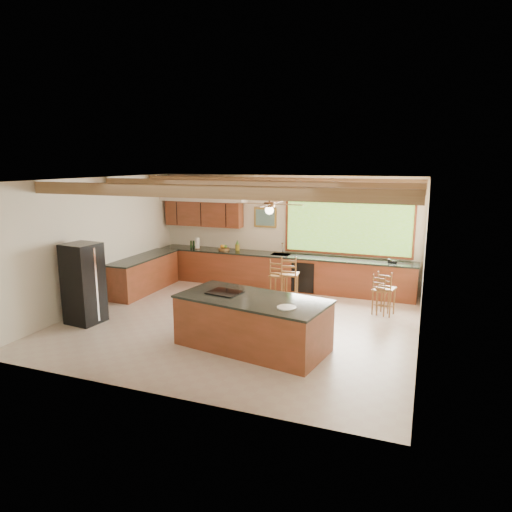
% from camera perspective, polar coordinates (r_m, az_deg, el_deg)
% --- Properties ---
extents(ground, '(7.20, 7.20, 0.00)m').
position_cam_1_polar(ground, '(9.81, -2.16, -8.27)').
color(ground, beige).
rests_on(ground, ground).
extents(room_shell, '(7.27, 6.54, 3.02)m').
position_cam_1_polar(room_shell, '(9.95, -1.70, 5.14)').
color(room_shell, beige).
rests_on(room_shell, ground).
extents(counter_run, '(7.12, 3.10, 1.24)m').
position_cam_1_polar(counter_run, '(12.21, -1.14, -1.96)').
color(counter_run, brown).
rests_on(counter_run, ground).
extents(island, '(2.90, 1.73, 0.97)m').
position_cam_1_polar(island, '(8.40, -0.46, -8.32)').
color(island, brown).
rests_on(island, ground).
extents(refrigerator, '(0.73, 0.71, 1.70)m').
position_cam_1_polar(refrigerator, '(10.22, -20.75, -3.23)').
color(refrigerator, black).
rests_on(refrigerator, ground).
extents(bar_stool_a, '(0.48, 0.48, 1.18)m').
position_cam_1_polar(bar_stool_a, '(10.89, 4.13, -2.41)').
color(bar_stool_a, brown).
rests_on(bar_stool_a, ground).
extents(bar_stool_b, '(0.42, 0.42, 1.06)m').
position_cam_1_polar(bar_stool_b, '(11.05, 2.75, -2.58)').
color(bar_stool_b, brown).
rests_on(bar_stool_b, ground).
extents(bar_stool_c, '(0.41, 0.41, 0.94)m').
position_cam_1_polar(bar_stool_c, '(10.46, 15.34, -4.23)').
color(bar_stool_c, brown).
rests_on(bar_stool_c, ground).
extents(bar_stool_d, '(0.44, 0.44, 1.02)m').
position_cam_1_polar(bar_stool_d, '(10.43, 15.97, -4.03)').
color(bar_stool_d, brown).
rests_on(bar_stool_d, ground).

